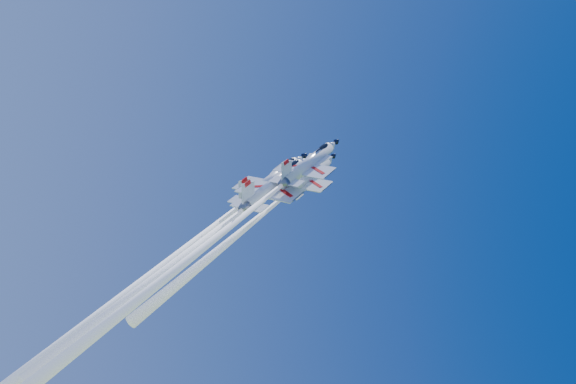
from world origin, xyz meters
TOP-DOWN VIEW (x-y plane):
  - jet_lead at (-6.67, -1.02)m, footprint 34.32×13.98m
  - jet_left at (-20.07, 2.34)m, footprint 53.78×22.86m
  - jet_right at (-18.39, -8.69)m, footprint 45.54×19.56m
  - jet_slot at (-17.46, -5.64)m, footprint 38.75×15.77m

SIDE VIEW (x-z plane):
  - jet_left at x=-20.07m, z-range 62.35..112.68m
  - jet_right at x=-18.39m, z-range 69.23..112.02m
  - jet_slot at x=-17.46m, z-range 73.58..108.70m
  - jet_lead at x=-6.67m, z-range 79.03..110.09m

